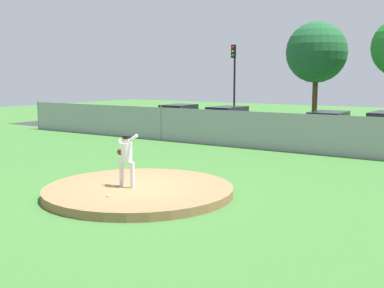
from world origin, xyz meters
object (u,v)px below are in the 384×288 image
Objects in this scene: parked_car_charcoal at (179,118)px; parked_car_slate at (328,127)px; pitcher_youth at (126,155)px; parked_car_navy at (227,121)px; traffic_cone_orange at (253,138)px; baseball at (108,195)px; traffic_light_near at (234,72)px.

parked_car_slate is at bearing 1.39° from parked_car_charcoal.
pitcher_youth is 15.01m from parked_car_slate.
pitcher_youth is at bearing -59.80° from parked_car_charcoal.
traffic_cone_orange is (3.27, -3.02, -0.53)m from parked_car_navy.
baseball is (0.36, -1.17, -0.89)m from pitcher_youth.
pitcher_youth is 1.51m from baseball.
parked_car_navy is at bearing 3.28° from parked_car_charcoal.
parked_car_navy is 0.82× the size of traffic_light_near.
parked_car_charcoal is at bearing -176.72° from parked_car_navy.
parked_car_navy is at bearing 108.86° from pitcher_youth.
traffic_cone_orange is (6.74, -2.82, -0.53)m from parked_car_charcoal.
baseball is 0.02× the size of parked_car_navy.
parked_car_slate is at bearing -27.86° from traffic_light_near.
parked_car_charcoal is 7.32m from traffic_cone_orange.
parked_car_slate is at bearing 87.41° from baseball.
baseball is at bearing -70.06° from traffic_light_near.
baseball is at bearing -80.49° from traffic_cone_orange.
parked_car_charcoal is (-8.93, 15.90, 0.51)m from baseball.
parked_car_navy is (-5.10, 14.93, -0.39)m from pitcher_youth.
pitcher_youth is at bearing -94.15° from parked_car_slate.
baseball is 16.16m from parked_car_slate.
baseball is 0.02× the size of parked_car_slate.
parked_car_slate is at bearing 46.26° from traffic_cone_orange.
pitcher_youth reaches higher than traffic_cone_orange.
parked_car_slate is (1.09, 14.97, -0.41)m from pitcher_youth.
traffic_cone_orange is 9.69m from traffic_light_near.
parked_car_navy is 5.63m from traffic_light_near.
baseball is 0.01× the size of traffic_light_near.
parked_car_slate is at bearing 0.34° from parked_car_navy.
parked_car_navy is at bearing 108.73° from baseball.
parked_car_slate is 0.83× the size of traffic_light_near.
parked_car_navy reaches higher than baseball.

